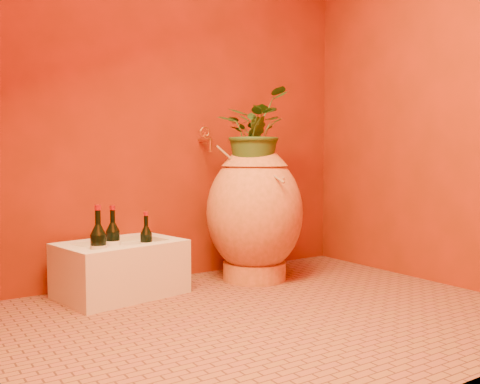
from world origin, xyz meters
TOP-DOWN VIEW (x-y plane):
  - floor at (0.00, 0.00)m, footprint 2.50×2.50m
  - wall_back at (0.00, 1.00)m, footprint 2.50×0.02m
  - wall_right at (1.25, 0.00)m, footprint 0.02×2.00m
  - amphora at (0.36, 0.65)m, footprint 0.78×0.78m
  - stone_basin at (-0.48, 0.75)m, footprint 0.72×0.55m
  - wine_bottle_a at (-0.50, 0.82)m, footprint 0.08×0.08m
  - wine_bottle_b at (-0.64, 0.66)m, footprint 0.09×0.09m
  - wine_bottle_c at (-0.32, 0.76)m, footprint 0.07×0.07m
  - wall_tap at (0.16, 0.92)m, footprint 0.07×0.15m
  - plant_main at (0.34, 0.65)m, footprint 0.62×0.61m
  - plant_side at (0.30, 0.60)m, footprint 0.22×0.19m

SIDE VIEW (x-z plane):
  - floor at x=0.00m, z-range 0.00..0.00m
  - stone_basin at x=-0.48m, z-range -0.01..0.30m
  - wine_bottle_c at x=-0.32m, z-range 0.13..0.42m
  - wine_bottle_a at x=-0.50m, z-range 0.12..0.45m
  - wine_bottle_b at x=-0.64m, z-range 0.12..0.47m
  - amphora at x=0.36m, z-range 0.00..0.86m
  - plant_side at x=0.30m, z-range 0.69..1.01m
  - wall_tap at x=0.16m, z-range 0.81..0.97m
  - plant_main at x=0.34m, z-range 0.67..1.19m
  - wall_back at x=0.00m, z-range 0.00..2.50m
  - wall_right at x=1.25m, z-range 0.00..2.50m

